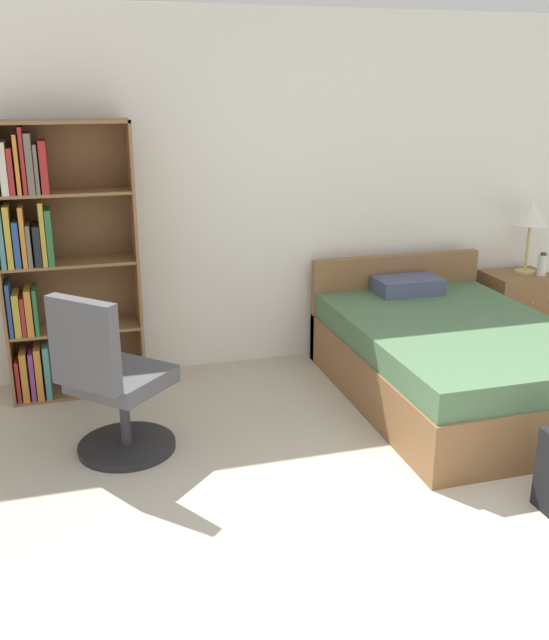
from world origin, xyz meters
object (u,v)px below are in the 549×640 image
(water_bottle, at_px, (542,265))
(bed, at_px, (451,358))
(bookshelf, at_px, (49,258))
(table_lamp, at_px, (531,215))
(nightstand, at_px, (515,309))
(office_chair, at_px, (112,387))

(water_bottle, bearing_deg, bed, -149.11)
(bookshelf, xyz_separation_m, table_lamp, (3.71, 0.01, 0.10))
(bed, height_order, water_bottle, bed)
(bed, relative_size, table_lamp, 3.43)
(nightstand, bearing_deg, office_chair, -162.94)
(bed, bearing_deg, bookshelf, 162.69)
(office_chair, bearing_deg, bed, 5.35)
(table_lamp, bearing_deg, bed, -143.55)
(office_chair, xyz_separation_m, nightstand, (3.34, 1.03, -0.14))
(office_chair, height_order, nightstand, office_chair)
(bed, xyz_separation_m, office_chair, (-2.29, -0.21, 0.15))
(table_lamp, distance_m, water_bottle, 0.41)
(bed, height_order, office_chair, office_chair)
(bookshelf, bearing_deg, office_chair, -73.37)
(bookshelf, distance_m, bed, 2.81)
(bookshelf, xyz_separation_m, water_bottle, (3.79, -0.10, -0.28))
(table_lamp, bearing_deg, water_bottle, -56.18)
(bookshelf, relative_size, water_bottle, 9.97)
(bookshelf, bearing_deg, water_bottle, -1.54)
(office_chair, relative_size, nightstand, 1.66)
(office_chair, height_order, water_bottle, office_chair)
(bed, relative_size, nightstand, 3.35)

